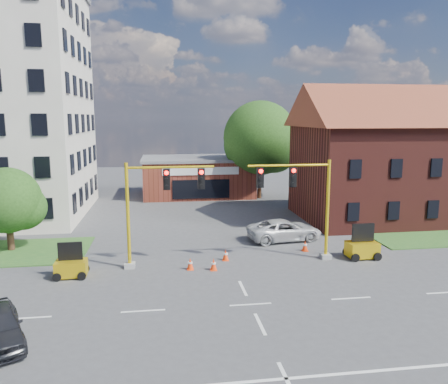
# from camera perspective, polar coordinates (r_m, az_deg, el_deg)

# --- Properties ---
(ground) EXTENTS (120.00, 120.00, 0.00)m
(ground) POSITION_cam_1_polar(r_m,az_deg,el_deg) (21.30, 3.49, -14.45)
(ground) COLOR #424345
(ground) RESTS_ON ground
(lane_markings) EXTENTS (60.00, 36.00, 0.01)m
(lane_markings) POSITION_cam_1_polar(r_m,az_deg,el_deg) (18.67, 5.44, -18.13)
(lane_markings) COLOR white
(lane_markings) RESTS_ON ground
(brick_shop) EXTENTS (12.40, 8.40, 4.30)m
(brick_shop) POSITION_cam_1_polar(r_m,az_deg,el_deg) (49.61, -3.45, 2.10)
(brick_shop) COLOR maroon
(brick_shop) RESTS_ON ground
(townhouse_row) EXTENTS (21.00, 11.00, 11.50)m
(townhouse_row) POSITION_cam_1_polar(r_m,az_deg,el_deg) (41.45, 24.03, 5.03)
(townhouse_row) COLOR #551F19
(townhouse_row) RESTS_ON ground
(tree_large) EXTENTS (8.33, 7.93, 10.51)m
(tree_large) POSITION_cam_1_polar(r_m,az_deg,el_deg) (47.44, 5.20, 6.72)
(tree_large) COLOR #321F12
(tree_large) RESTS_ON ground
(tree_nw_front) EXTENTS (4.51, 4.29, 5.55)m
(tree_nw_front) POSITION_cam_1_polar(r_m,az_deg,el_deg) (31.66, -26.01, -1.22)
(tree_nw_front) COLOR #321F12
(tree_nw_front) RESTS_ON ground
(signal_mast_west) EXTENTS (5.30, 0.60, 6.20)m
(signal_mast_west) POSITION_cam_1_polar(r_m,az_deg,el_deg) (25.48, -8.81, -1.24)
(signal_mast_west) COLOR gray
(signal_mast_west) RESTS_ON ground
(signal_mast_east) EXTENTS (5.30, 0.60, 6.20)m
(signal_mast_east) POSITION_cam_1_polar(r_m,az_deg,el_deg) (26.81, 10.14, -0.74)
(signal_mast_east) COLOR gray
(signal_mast_east) RESTS_ON ground
(trailer_west) EXTENTS (1.70, 1.16, 1.90)m
(trailer_west) POSITION_cam_1_polar(r_m,az_deg,el_deg) (25.82, -19.34, -9.18)
(trailer_west) COLOR yellow
(trailer_west) RESTS_ON ground
(trailer_east) EXTENTS (1.88, 1.27, 2.11)m
(trailer_east) POSITION_cam_1_polar(r_m,az_deg,el_deg) (28.86, 17.60, -6.96)
(trailer_east) COLOR yellow
(trailer_east) RESTS_ON ground
(cone_a) EXTENTS (0.40, 0.40, 0.70)m
(cone_a) POSITION_cam_1_polar(r_m,az_deg,el_deg) (25.67, -4.44, -9.35)
(cone_a) COLOR #FF3D0D
(cone_a) RESTS_ON ground
(cone_b) EXTENTS (0.40, 0.40, 0.70)m
(cone_b) POSITION_cam_1_polar(r_m,az_deg,el_deg) (25.51, -1.37, -9.46)
(cone_b) COLOR #FF3D0D
(cone_b) RESTS_ON ground
(cone_c) EXTENTS (0.40, 0.40, 0.70)m
(cone_c) POSITION_cam_1_polar(r_m,az_deg,el_deg) (27.17, 0.20, -8.24)
(cone_c) COLOR #FF3D0D
(cone_c) RESTS_ON ground
(cone_d) EXTENTS (0.40, 0.40, 0.70)m
(cone_d) POSITION_cam_1_polar(r_m,az_deg,el_deg) (29.51, 10.53, -6.94)
(cone_d) COLOR #FF3D0D
(cone_d) RESTS_ON ground
(pickup_white) EXTENTS (5.60, 3.13, 1.48)m
(pickup_white) POSITION_cam_1_polar(r_m,az_deg,el_deg) (31.72, 7.91, -4.94)
(pickup_white) COLOR silver
(pickup_white) RESTS_ON ground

